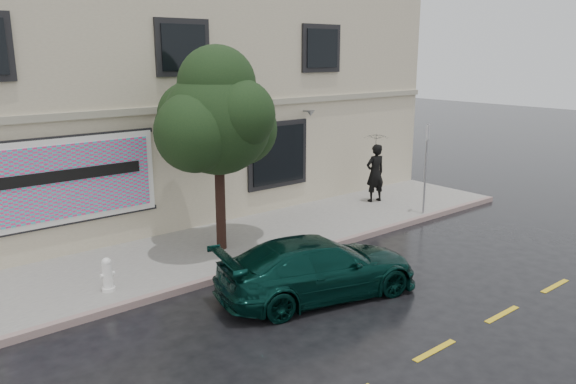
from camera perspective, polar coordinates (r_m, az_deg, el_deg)
ground at (r=12.63m, az=1.60°, el=-9.70°), size 90.00×90.00×0.00m
sidewalk at (r=15.03m, az=-6.58°, el=-5.53°), size 20.00×3.50×0.15m
curb at (r=13.68m, az=-2.55°, el=-7.46°), size 20.00×0.18×0.16m
road_marking at (r=10.52m, az=14.67°, el=-15.31°), size 19.00×0.12×0.01m
building at (r=19.33m, az=-16.29°, el=8.78°), size 20.00×8.12×7.00m
billboard at (r=14.64m, az=-21.01°, el=1.14°), size 4.30×0.16×2.20m
car at (r=12.02m, az=3.10°, el=-7.66°), size 4.74×2.91×1.29m
pedestrian at (r=19.11m, az=8.84°, el=1.92°), size 0.79×0.59×1.96m
umbrella at (r=18.88m, az=8.99°, el=5.79°), size 1.09×1.09×0.65m
street_tree at (r=13.95m, az=-7.13°, el=7.11°), size 2.66×2.66×4.62m
fire_hydrant at (r=12.58m, az=-17.87°, el=-8.00°), size 0.30×0.28×0.74m
sign_pole at (r=17.79m, az=13.86°, el=3.09°), size 0.33×0.16×2.83m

